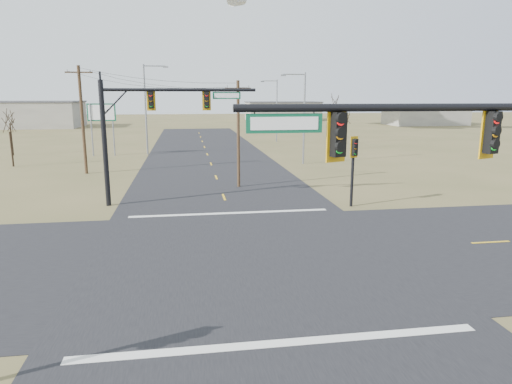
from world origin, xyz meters
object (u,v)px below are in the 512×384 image
pedestal_signal_ne (354,156)px  bare_tree_a (9,123)px  utility_pole_near (238,132)px  bare_tree_c (346,117)px  highway_sign (102,119)px  mast_arm_far (148,117)px  bare_tree_b (9,116)px  bare_tree_d (335,101)px  streetlight_a (302,113)px  mast_arm_near (501,163)px  streetlight_c (147,105)px  streetlight_b (275,107)px  utility_pole_far (82,119)px

pedestal_signal_ne → bare_tree_a: 34.96m
utility_pole_near → bare_tree_c: size_ratio=1.52×
utility_pole_near → highway_sign: (-13.60, 20.98, 0.05)m
mast_arm_far → bare_tree_b: bearing=120.4°
utility_pole_near → bare_tree_d: bearing=59.5°
bare_tree_a → bare_tree_b: (-3.23, 9.44, 0.32)m
streetlight_a → bare_tree_b: bearing=164.6°
mast_arm_near → highway_sign: (-17.54, 45.38, -1.02)m
pedestal_signal_ne → bare_tree_d: bare_tree_d is taller
streetlight_c → mast_arm_near: bearing=-67.0°
bare_tree_b → mast_arm_far: bearing=-57.1°
utility_pole_near → bare_tree_b: 33.71m
bare_tree_c → bare_tree_d: 6.92m
streetlight_a → bare_tree_c: streetlight_a is taller
mast_arm_far → streetlight_b: bearing=65.3°
streetlight_c → bare_tree_d: size_ratio=1.39×
mast_arm_far → streetlight_b: size_ratio=1.05×
utility_pole_near → streetlight_b: 35.92m
streetlight_b → bare_tree_d: size_ratio=1.22×
utility_pole_far → bare_tree_b: utility_pole_far is taller
utility_pole_near → streetlight_c: (-8.38, 21.56, 1.68)m
mast_arm_near → bare_tree_b: mast_arm_near is taller
utility_pole_near → bare_tree_b: (-24.46, 23.19, 0.38)m
highway_sign → bare_tree_c: 30.57m
pedestal_signal_ne → utility_pole_near: (-6.44, 7.59, 0.97)m
bare_tree_a → bare_tree_b: bare_tree_b is taller
streetlight_c → bare_tree_a: streetlight_c is taller
streetlight_a → streetlight_b: bearing=90.6°
pedestal_signal_ne → streetlight_b: bearing=67.8°
bare_tree_a → bare_tree_b: bearing=108.9°
bare_tree_a → utility_pole_far: bearing=-33.6°
utility_pole_far → bare_tree_b: (-11.36, 14.84, -0.34)m
streetlight_b → bare_tree_c: 13.57m
bare_tree_a → pedestal_signal_ne: bearing=-37.6°
utility_pole_far → streetlight_c: 14.07m
utility_pole_near → bare_tree_a: bearing=147.1°
mast_arm_near → streetlight_b: streetlight_b is taller
highway_sign → utility_pole_far: bearing=-84.2°
highway_sign → streetlight_a: 23.65m
mast_arm_near → mast_arm_far: 22.08m
utility_pole_near → bare_tree_a: utility_pole_near is taller
bare_tree_b → bare_tree_d: size_ratio=0.76×
mast_arm_far → bare_tree_b: 33.42m
bare_tree_a → utility_pole_near: bearing=-32.9°
utility_pole_far → streetlight_c: bearing=70.3°
highway_sign → bare_tree_b: size_ratio=1.05×
bare_tree_c → mast_arm_far: bearing=-129.7°
bare_tree_d → highway_sign: bearing=-164.3°
streetlight_c → pedestal_signal_ne: bearing=-55.1°
mast_arm_near → streetlight_a: bearing=63.9°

